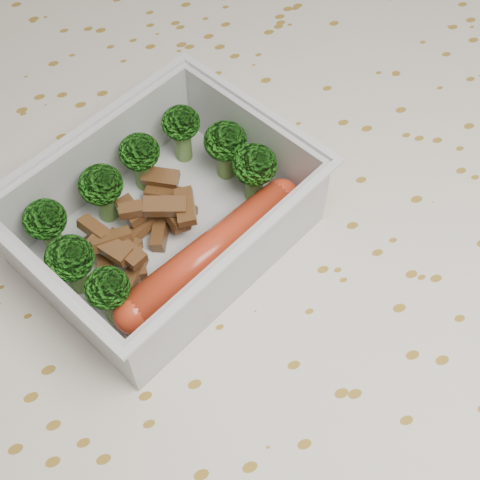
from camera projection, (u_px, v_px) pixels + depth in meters
name	position (u px, v px, depth m)	size (l,w,h in m)	color
dining_table	(250.00, 308.00, 0.57)	(1.40, 0.90, 0.75)	brown
tablecloth	(251.00, 278.00, 0.53)	(1.46, 0.96, 0.19)	silver
lunch_container	(165.00, 222.00, 0.48)	(0.25, 0.23, 0.07)	silver
broccoli_florets	(146.00, 191.00, 0.48)	(0.18, 0.15, 0.05)	#608C3F
meat_pile	(146.00, 223.00, 0.48)	(0.09, 0.10, 0.03)	brown
sausage	(212.00, 252.00, 0.47)	(0.16, 0.08, 0.03)	red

